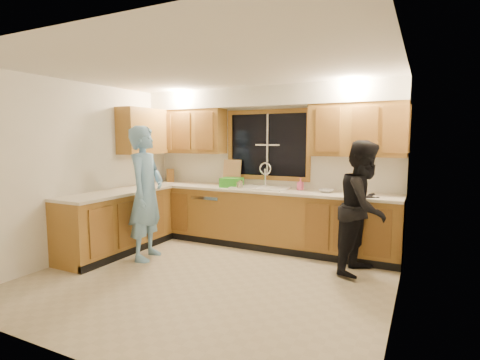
% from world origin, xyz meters
% --- Properties ---
extents(floor, '(4.20, 4.20, 0.00)m').
position_xyz_m(floor, '(0.00, 0.00, 0.00)').
color(floor, '#C4B697').
rests_on(floor, ground).
extents(ceiling, '(4.20, 4.20, 0.00)m').
position_xyz_m(ceiling, '(0.00, 0.00, 2.50)').
color(ceiling, silver).
extents(wall_back, '(4.20, 0.00, 4.20)m').
position_xyz_m(wall_back, '(0.00, 1.90, 1.25)').
color(wall_back, white).
rests_on(wall_back, ground).
extents(wall_left, '(0.00, 3.80, 3.80)m').
position_xyz_m(wall_left, '(-2.10, 0.00, 1.25)').
color(wall_left, white).
rests_on(wall_left, ground).
extents(wall_right, '(0.00, 3.80, 3.80)m').
position_xyz_m(wall_right, '(2.10, 0.00, 1.25)').
color(wall_right, white).
rests_on(wall_right, ground).
extents(base_cabinets_back, '(4.20, 0.60, 0.88)m').
position_xyz_m(base_cabinets_back, '(0.00, 1.60, 0.44)').
color(base_cabinets_back, '#A3722F').
rests_on(base_cabinets_back, ground).
extents(base_cabinets_left, '(0.60, 1.90, 0.88)m').
position_xyz_m(base_cabinets_left, '(-1.80, 0.35, 0.44)').
color(base_cabinets_left, '#A3722F').
rests_on(base_cabinets_left, ground).
extents(countertop_back, '(4.20, 0.63, 0.04)m').
position_xyz_m(countertop_back, '(0.00, 1.58, 0.90)').
color(countertop_back, '#F0E4C9').
rests_on(countertop_back, base_cabinets_back).
extents(countertop_left, '(0.63, 1.90, 0.04)m').
position_xyz_m(countertop_left, '(-1.79, 0.35, 0.90)').
color(countertop_left, '#F0E4C9').
rests_on(countertop_left, base_cabinets_left).
extents(upper_cabinets_left, '(1.35, 0.33, 0.75)m').
position_xyz_m(upper_cabinets_left, '(-1.43, 1.73, 1.83)').
color(upper_cabinets_left, '#A3722F').
rests_on(upper_cabinets_left, wall_back).
extents(upper_cabinets_right, '(1.35, 0.33, 0.75)m').
position_xyz_m(upper_cabinets_right, '(1.43, 1.73, 1.83)').
color(upper_cabinets_right, '#A3722F').
rests_on(upper_cabinets_right, wall_back).
extents(upper_cabinets_return, '(0.33, 0.90, 0.75)m').
position_xyz_m(upper_cabinets_return, '(-1.94, 1.12, 1.83)').
color(upper_cabinets_return, '#A3722F').
rests_on(upper_cabinets_return, wall_left).
extents(soffit, '(4.20, 0.35, 0.30)m').
position_xyz_m(soffit, '(0.00, 1.72, 2.35)').
color(soffit, white).
rests_on(soffit, wall_back).
extents(window_frame, '(1.44, 0.03, 1.14)m').
position_xyz_m(window_frame, '(0.00, 1.89, 1.60)').
color(window_frame, black).
rests_on(window_frame, wall_back).
extents(sink, '(0.86, 0.52, 0.57)m').
position_xyz_m(sink, '(0.00, 1.60, 0.86)').
color(sink, white).
rests_on(sink, countertop_back).
extents(dishwasher, '(0.60, 0.56, 0.82)m').
position_xyz_m(dishwasher, '(-0.85, 1.59, 0.41)').
color(dishwasher, silver).
rests_on(dishwasher, floor).
extents(stove, '(0.58, 0.75, 0.90)m').
position_xyz_m(stove, '(-1.80, -0.22, 0.45)').
color(stove, silver).
rests_on(stove, floor).
extents(man, '(0.60, 0.77, 1.88)m').
position_xyz_m(man, '(-1.19, 0.31, 0.94)').
color(man, '#75AEDE').
rests_on(man, floor).
extents(woman, '(0.81, 0.94, 1.68)m').
position_xyz_m(woman, '(1.65, 1.06, 0.84)').
color(woman, black).
rests_on(woman, floor).
extents(knife_block, '(0.17, 0.16, 0.23)m').
position_xyz_m(knife_block, '(-1.84, 1.72, 1.04)').
color(knife_block, '#916028').
rests_on(knife_block, countertop_back).
extents(cutting_board, '(0.33, 0.12, 0.43)m').
position_xyz_m(cutting_board, '(-0.61, 1.80, 1.14)').
color(cutting_board, tan).
rests_on(cutting_board, countertop_back).
extents(dish_crate, '(0.35, 0.33, 0.15)m').
position_xyz_m(dish_crate, '(-0.49, 1.57, 0.99)').
color(dish_crate, green).
rests_on(dish_crate, countertop_back).
extents(soap_bottle, '(0.09, 0.09, 0.18)m').
position_xyz_m(soap_bottle, '(0.61, 1.73, 1.01)').
color(soap_bottle, pink).
rests_on(soap_bottle, countertop_back).
extents(bowl, '(0.25, 0.25, 0.05)m').
position_xyz_m(bowl, '(1.03, 1.63, 0.94)').
color(bowl, silver).
rests_on(bowl, countertop_back).
extents(can_left, '(0.09, 0.09, 0.13)m').
position_xyz_m(can_left, '(-0.26, 1.42, 0.99)').
color(can_left, '#BCB190').
rests_on(can_left, countertop_back).
extents(can_right, '(0.07, 0.07, 0.12)m').
position_xyz_m(can_right, '(-0.28, 1.39, 0.98)').
color(can_right, '#BCB190').
rests_on(can_right, countertop_back).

